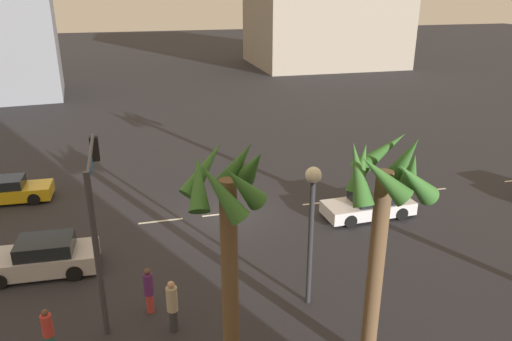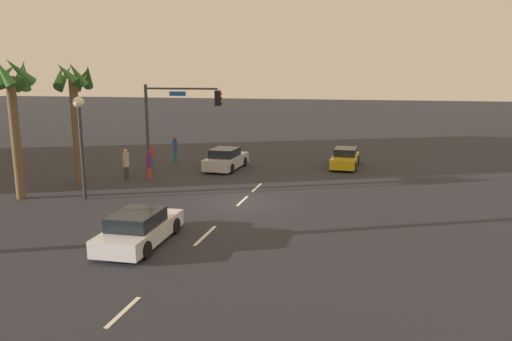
% 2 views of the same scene
% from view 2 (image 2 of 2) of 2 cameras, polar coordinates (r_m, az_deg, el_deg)
% --- Properties ---
extents(ground_plane, '(220.00, 220.00, 0.00)m').
position_cam_2_polar(ground_plane, '(24.39, -1.80, -3.81)').
color(ground_plane, '#28282D').
extents(lane_stripe_1, '(1.80, 0.14, 0.01)m').
position_cam_2_polar(lane_stripe_1, '(14.06, -15.52, -15.90)').
color(lane_stripe_1, silver).
rests_on(lane_stripe_1, ground_plane).
extents(lane_stripe_2, '(2.47, 0.14, 0.01)m').
position_cam_2_polar(lane_stripe_2, '(19.55, -6.05, -7.70)').
color(lane_stripe_2, silver).
rests_on(lane_stripe_2, ground_plane).
extents(lane_stripe_3, '(2.03, 0.14, 0.01)m').
position_cam_2_polar(lane_stripe_3, '(24.66, -1.61, -3.63)').
color(lane_stripe_3, silver).
rests_on(lane_stripe_3, ground_plane).
extents(lane_stripe_4, '(2.16, 0.14, 0.01)m').
position_cam_2_polar(lane_stripe_4, '(27.54, 0.09, -2.04)').
color(lane_stripe_4, silver).
rests_on(lane_stripe_4, ground_plane).
extents(car_0, '(4.58, 2.03, 1.32)m').
position_cam_2_polar(car_0, '(18.85, -13.71, -6.75)').
color(car_0, silver).
rests_on(car_0, ground_plane).
extents(car_2, '(4.28, 1.89, 1.33)m').
position_cam_2_polar(car_2, '(34.22, 10.56, 1.42)').
color(car_2, gold).
rests_on(car_2, ground_plane).
extents(car_3, '(4.53, 2.12, 1.47)m').
position_cam_2_polar(car_3, '(32.99, -3.61, 1.33)').
color(car_3, '#B7B7BC').
rests_on(car_3, ground_plane).
extents(traffic_signal, '(0.32, 5.21, 5.78)m').
position_cam_2_polar(traffic_signal, '(31.18, -9.89, 6.70)').
color(traffic_signal, '#38383D').
rests_on(traffic_signal, ground_plane).
extents(streetlamp, '(0.56, 0.56, 5.30)m').
position_cam_2_polar(streetlamp, '(25.90, -20.20, 4.90)').
color(streetlamp, '#2D2D33').
rests_on(streetlamp, ground_plane).
extents(pedestrian_0, '(0.44, 0.44, 1.65)m').
position_cam_2_polar(pedestrian_0, '(34.04, -12.27, 1.73)').
color(pedestrian_0, '#1E7266').
rests_on(pedestrian_0, ground_plane).
extents(pedestrian_1, '(0.46, 0.46, 1.77)m').
position_cam_2_polar(pedestrian_1, '(30.65, -12.59, 0.82)').
color(pedestrian_1, '#BF3833').
rests_on(pedestrian_1, ground_plane).
extents(pedestrian_2, '(0.49, 0.49, 1.92)m').
position_cam_2_polar(pedestrian_2, '(30.59, -15.22, 0.82)').
color(pedestrian_2, '#333338').
rests_on(pedestrian_2, ground_plane).
extents(pedestrian_3, '(0.36, 0.36, 1.90)m').
position_cam_2_polar(pedestrian_3, '(36.01, -9.62, 2.58)').
color(pedestrian_3, '#1E7266').
rests_on(pedestrian_3, ground_plane).
extents(palm_tree_0, '(2.43, 2.70, 7.17)m').
position_cam_2_polar(palm_tree_0, '(30.11, -20.81, 8.42)').
color(palm_tree_0, brown).
rests_on(palm_tree_0, ground_plane).
extents(palm_tree_2, '(2.47, 2.76, 7.31)m').
position_cam_2_polar(palm_tree_2, '(27.30, -27.21, 8.17)').
color(palm_tree_2, brown).
rests_on(palm_tree_2, ground_plane).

